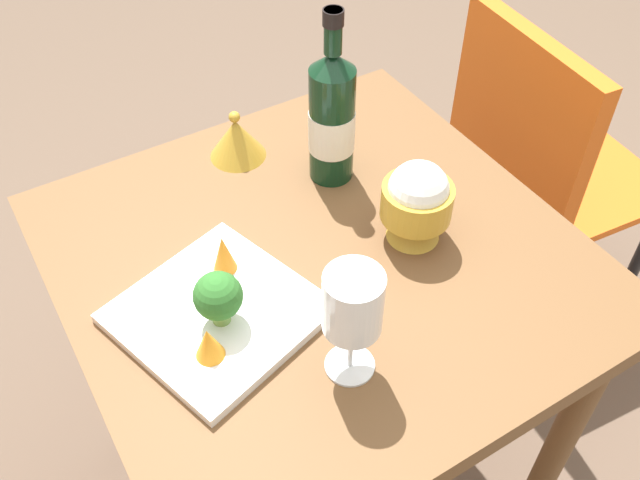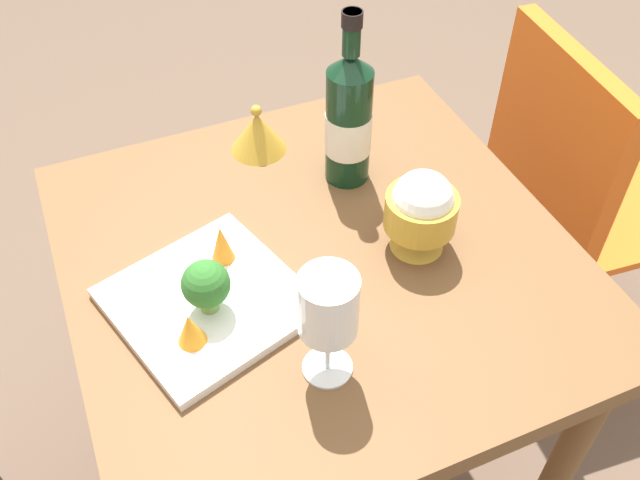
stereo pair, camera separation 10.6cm
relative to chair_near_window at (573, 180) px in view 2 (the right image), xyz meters
The scene contains 11 objects.
ground_plane 0.87m from the chair_near_window, 104.09° to the left, with size 8.00×8.00×0.00m, color brown.
dining_table 0.70m from the chair_near_window, 104.09° to the left, with size 0.77×0.77×0.74m.
chair_near_window is the anchor object (origin of this frame).
wine_bottle 0.64m from the chair_near_window, 91.52° to the left, with size 0.08×0.08×0.31m.
wine_glass 0.89m from the chair_near_window, 116.22° to the left, with size 0.08×0.08×0.18m.
rice_bowl 0.63m from the chair_near_window, 111.89° to the left, with size 0.11×0.11×0.14m.
rice_bowl_lid 0.72m from the chair_near_window, 80.31° to the left, with size 0.10×0.10×0.09m.
serving_plate 0.91m from the chair_near_window, 103.02° to the left, with size 0.31×0.31×0.02m.
broccoli_floret 0.93m from the chair_near_window, 104.24° to the left, with size 0.07×0.07×0.09m.
carrot_garnish_left 0.97m from the chair_near_window, 106.35° to the left, with size 0.04×0.04×0.05m.
carrot_garnish_right 0.86m from the chair_near_window, 99.32° to the left, with size 0.04×0.04×0.06m.
Camera 2 is at (-0.68, 0.29, 1.53)m, focal length 39.33 mm.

